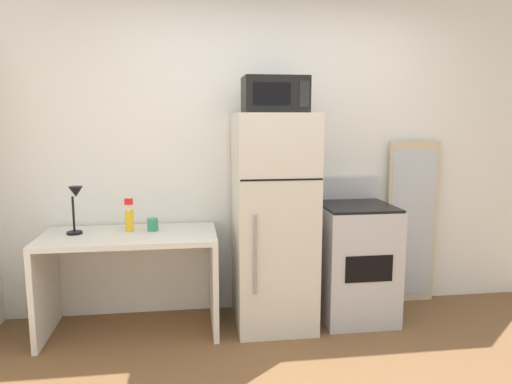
% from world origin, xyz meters
% --- Properties ---
extents(wall_back_white, '(5.00, 0.10, 2.60)m').
position_xyz_m(wall_back_white, '(0.00, 1.70, 1.30)').
color(wall_back_white, white).
rests_on(wall_back_white, ground).
extents(desk, '(1.27, 0.63, 0.75)m').
position_xyz_m(desk, '(-1.12, 1.31, 0.53)').
color(desk, silver).
rests_on(desk, ground).
extents(desk_lamp, '(0.14, 0.12, 0.35)m').
position_xyz_m(desk_lamp, '(-1.49, 1.35, 0.99)').
color(desk_lamp, black).
rests_on(desk_lamp, desk).
extents(coffee_mug, '(0.08, 0.08, 0.09)m').
position_xyz_m(coffee_mug, '(-0.95, 1.38, 0.80)').
color(coffee_mug, '#338C66').
rests_on(coffee_mug, desk).
extents(spray_bottle, '(0.06, 0.06, 0.25)m').
position_xyz_m(spray_bottle, '(-1.12, 1.39, 0.85)').
color(spray_bottle, yellow).
rests_on(spray_bottle, desk).
extents(refrigerator, '(0.59, 0.66, 1.63)m').
position_xyz_m(refrigerator, '(-0.05, 1.31, 0.81)').
color(refrigerator, beige).
rests_on(refrigerator, ground).
extents(microwave, '(0.46, 0.35, 0.26)m').
position_xyz_m(microwave, '(-0.05, 1.29, 1.76)').
color(microwave, black).
rests_on(microwave, refrigerator).
extents(oven_range, '(0.56, 0.61, 1.10)m').
position_xyz_m(oven_range, '(0.62, 1.33, 0.47)').
color(oven_range, '#B7B7BC').
rests_on(oven_range, ground).
extents(leaning_mirror, '(0.44, 0.03, 1.40)m').
position_xyz_m(leaning_mirror, '(1.21, 1.59, 0.70)').
color(leaning_mirror, '#C6B793').
rests_on(leaning_mirror, ground).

